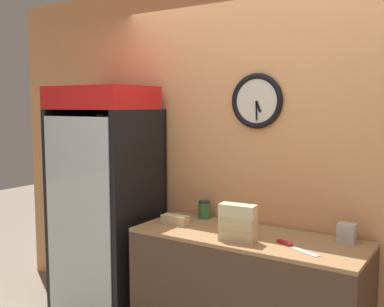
# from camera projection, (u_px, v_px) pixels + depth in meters

# --- Properties ---
(wall_back) EXTENTS (5.20, 0.10, 2.70)m
(wall_back) POSITION_uv_depth(u_px,v_px,m) (269.00, 160.00, 3.24)
(wall_back) COLOR tan
(wall_back) RESTS_ON ground_plane
(prep_counter) EXTENTS (1.56, 0.60, 0.88)m
(prep_counter) POSITION_uv_depth(u_px,v_px,m) (247.00, 298.00, 3.04)
(prep_counter) COLOR #4C3828
(prep_counter) RESTS_ON ground_plane
(beverage_cooler) EXTENTS (0.77, 0.63, 1.89)m
(beverage_cooler) POSITION_uv_depth(u_px,v_px,m) (110.00, 192.00, 3.69)
(beverage_cooler) COLOR black
(beverage_cooler) RESTS_ON ground_plane
(sandwich_stack_bottom) EXTENTS (0.24, 0.12, 0.08)m
(sandwich_stack_bottom) POSITION_uv_depth(u_px,v_px,m) (237.00, 235.00, 2.85)
(sandwich_stack_bottom) COLOR tan
(sandwich_stack_bottom) RESTS_ON prep_counter
(sandwich_stack_middle) EXTENTS (0.24, 0.11, 0.08)m
(sandwich_stack_middle) POSITION_uv_depth(u_px,v_px,m) (238.00, 223.00, 2.85)
(sandwich_stack_middle) COLOR tan
(sandwich_stack_middle) RESTS_ON sandwich_stack_bottom
(sandwich_stack_top) EXTENTS (0.24, 0.12, 0.08)m
(sandwich_stack_top) POSITION_uv_depth(u_px,v_px,m) (238.00, 211.00, 2.84)
(sandwich_stack_top) COLOR beige
(sandwich_stack_top) RESTS_ON sandwich_stack_middle
(sandwich_flat_left) EXTENTS (0.20, 0.09, 0.07)m
(sandwich_flat_left) POSITION_uv_depth(u_px,v_px,m) (175.00, 220.00, 3.25)
(sandwich_flat_left) COLOR tan
(sandwich_flat_left) RESTS_ON prep_counter
(chefs_knife) EXTENTS (0.31, 0.17, 0.02)m
(chefs_knife) POSITION_uv_depth(u_px,v_px,m) (292.00, 246.00, 2.73)
(chefs_knife) COLOR silver
(chefs_knife) RESTS_ON prep_counter
(condiment_jar) EXTENTS (0.09, 0.09, 0.13)m
(condiment_jar) POSITION_uv_depth(u_px,v_px,m) (204.00, 210.00, 3.43)
(condiment_jar) COLOR #336B38
(condiment_jar) RESTS_ON prep_counter
(napkin_dispenser) EXTENTS (0.11, 0.09, 0.12)m
(napkin_dispenser) POSITION_uv_depth(u_px,v_px,m) (347.00, 233.00, 2.83)
(napkin_dispenser) COLOR #B7B2AD
(napkin_dispenser) RESTS_ON prep_counter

